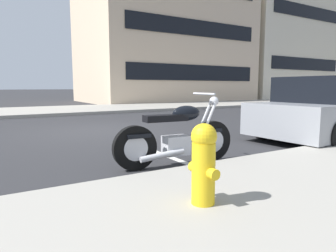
% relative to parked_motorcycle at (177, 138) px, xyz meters
% --- Properties ---
extents(ground_plane, '(260.00, 260.00, 0.00)m').
position_rel_parked_motorcycle_xyz_m(ground_plane, '(0.18, 4.29, -0.44)').
color(ground_plane, '#28282B').
extents(sidewalk_far_curb, '(120.00, 5.00, 0.14)m').
position_rel_parked_motorcycle_xyz_m(sidewalk_far_curb, '(12.18, 11.50, -0.37)').
color(sidewalk_far_curb, gray).
rests_on(sidewalk_far_curb, ground).
extents(parking_stall_stripe, '(0.12, 2.20, 0.01)m').
position_rel_parked_motorcycle_xyz_m(parking_stall_stripe, '(0.18, 0.17, -0.43)').
color(parking_stall_stripe, silver).
rests_on(parking_stall_stripe, ground).
extents(parked_motorcycle, '(2.03, 0.62, 1.13)m').
position_rel_parked_motorcycle_xyz_m(parked_motorcycle, '(0.00, 0.00, 0.00)').
color(parked_motorcycle, black).
rests_on(parked_motorcycle, ground).
extents(parked_car_behind_motorcycle, '(4.07, 2.02, 1.45)m').
position_rel_parked_motorcycle_xyz_m(parked_car_behind_motorcycle, '(4.39, 0.18, 0.23)').
color(parked_car_behind_motorcycle, gray).
rests_on(parked_car_behind_motorcycle, ground).
extents(car_opposite_curb, '(4.62, 1.99, 1.44)m').
position_rel_parked_motorcycle_xyz_m(car_opposite_curb, '(16.95, 8.26, 0.24)').
color(car_opposite_curb, navy).
rests_on(car_opposite_curb, ground).
extents(fire_hydrant, '(0.24, 0.36, 0.76)m').
position_rel_parked_motorcycle_xyz_m(fire_hydrant, '(-0.85, -1.75, 0.10)').
color(fire_hydrant, gold).
rests_on(fire_hydrant, sidewalk_near_curb).
extents(townhouse_near_left, '(12.87, 9.00, 10.03)m').
position_rel_parked_motorcycle_xyz_m(townhouse_near_left, '(10.54, 18.27, 4.58)').
color(townhouse_near_left, beige).
rests_on(townhouse_near_left, ground).
extents(townhouse_far_uphill, '(11.31, 11.64, 14.96)m').
position_rel_parked_motorcycle_xyz_m(townhouse_far_uphill, '(23.24, 19.59, 7.04)').
color(townhouse_far_uphill, beige).
rests_on(townhouse_far_uphill, ground).
extents(townhouse_corner_block, '(12.53, 11.84, 10.83)m').
position_rel_parked_motorcycle_xyz_m(townhouse_corner_block, '(35.49, 19.69, 4.98)').
color(townhouse_corner_block, tan).
rests_on(townhouse_corner_block, ground).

